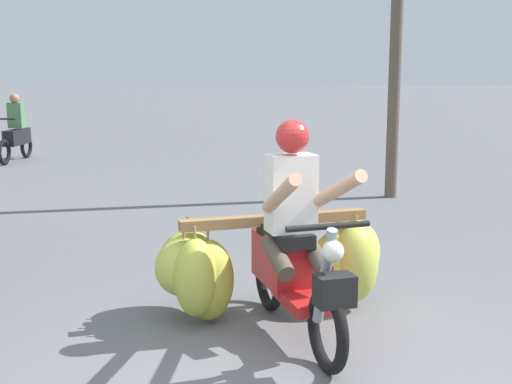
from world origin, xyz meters
TOP-DOWN VIEW (x-y plane):
  - motorbike_main_loaded at (0.28, 1.33)m, footprint 1.90×1.87m
  - motorbike_distant_ahead_right at (-2.11, 11.51)m, footprint 0.73×1.55m

SIDE VIEW (x-z plane):
  - motorbike_main_loaded at x=0.28m, z-range -0.32..1.26m
  - motorbike_distant_ahead_right at x=-2.11m, z-range -0.13..1.27m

